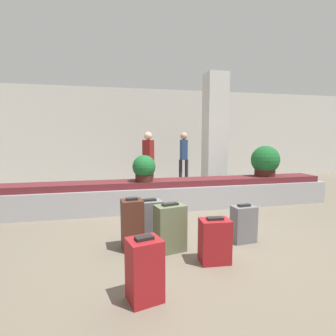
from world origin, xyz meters
TOP-DOWN VIEW (x-y plane):
  - ground_plane at (0.00, 0.00)m, footprint 18.00×18.00m
  - back_wall at (0.00, 5.70)m, footprint 18.00×0.06m
  - carousel at (0.00, 1.69)m, footprint 7.29×0.71m
  - pillar at (1.59, 3.02)m, footprint 0.55×0.55m
  - suitcase_0 at (-0.64, 0.09)m, footprint 0.40×0.28m
  - suitcase_1 at (0.02, -0.82)m, footprint 0.37×0.28m
  - suitcase_2 at (0.68, -0.32)m, footprint 0.35×0.25m
  - suitcase_3 at (-0.92, -0.22)m, footprint 0.30×0.29m
  - suitcase_4 at (-0.91, -1.38)m, footprint 0.36×0.33m
  - suitcase_5 at (-0.43, -0.39)m, footprint 0.44×0.33m
  - potted_plant_0 at (2.32, 1.73)m, footprint 0.65×0.65m
  - potted_plant_1 at (-0.52, 1.59)m, footprint 0.47×0.47m
  - traveler_0 at (-0.10, 3.88)m, footprint 0.33×0.37m
  - traveler_1 at (1.12, 4.39)m, footprint 0.31×0.32m

SIDE VIEW (x-z plane):
  - ground_plane at x=0.00m, z-range 0.00..0.00m
  - suitcase_2 at x=0.68m, z-range -0.01..0.55m
  - suitcase_1 at x=0.02m, z-range -0.01..0.55m
  - suitcase_0 at x=-0.64m, z-range -0.01..0.60m
  - carousel at x=0.00m, z-range -0.01..0.61m
  - suitcase_4 at x=-0.91m, z-range -0.01..0.61m
  - suitcase_5 at x=-0.43m, z-range -0.01..0.64m
  - suitcase_3 at x=-0.92m, z-range -0.01..0.70m
  - potted_plant_1 at x=-0.52m, z-range 0.62..1.15m
  - potted_plant_0 at x=2.32m, z-range 0.61..1.31m
  - traveler_1 at x=1.12m, z-range 0.16..1.83m
  - traveler_0 at x=-0.10m, z-range 0.16..1.83m
  - back_wall at x=0.00m, z-range 0.00..3.20m
  - pillar at x=1.59m, z-range 0.00..3.20m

